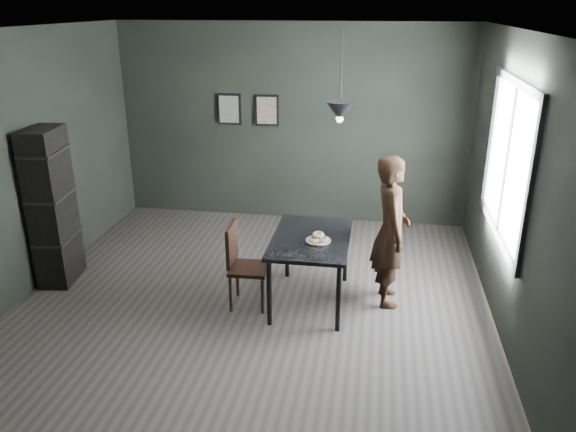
% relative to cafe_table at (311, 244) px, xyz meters
% --- Properties ---
extents(ground, '(5.00, 5.00, 0.00)m').
position_rel_cafe_table_xyz_m(ground, '(-0.60, 0.00, -0.67)').
color(ground, '#332E2C').
rests_on(ground, ground).
extents(back_wall, '(5.00, 0.10, 2.80)m').
position_rel_cafe_table_xyz_m(back_wall, '(-0.60, 2.50, 0.73)').
color(back_wall, black).
rests_on(back_wall, ground).
extents(ceiling, '(5.00, 5.00, 0.02)m').
position_rel_cafe_table_xyz_m(ceiling, '(-0.60, 0.00, 2.13)').
color(ceiling, silver).
rests_on(ceiling, ground).
extents(window_assembly, '(0.04, 1.96, 1.56)m').
position_rel_cafe_table_xyz_m(window_assembly, '(1.87, 0.20, 0.93)').
color(window_assembly, white).
rests_on(window_assembly, ground).
extents(cafe_table, '(0.80, 1.20, 0.75)m').
position_rel_cafe_table_xyz_m(cafe_table, '(0.00, 0.00, 0.00)').
color(cafe_table, black).
rests_on(cafe_table, ground).
extents(white_plate, '(0.23, 0.23, 0.01)m').
position_rel_cafe_table_xyz_m(white_plate, '(0.09, -0.11, 0.08)').
color(white_plate, white).
rests_on(white_plate, cafe_table).
extents(donut_pile, '(0.21, 0.21, 0.09)m').
position_rel_cafe_table_xyz_m(donut_pile, '(0.09, -0.11, 0.12)').
color(donut_pile, beige).
rests_on(donut_pile, white_plate).
extents(woman, '(0.46, 0.64, 1.62)m').
position_rel_cafe_table_xyz_m(woman, '(0.82, 0.15, 0.14)').
color(woman, black).
rests_on(woman, ground).
extents(wood_chair, '(0.41, 0.41, 0.91)m').
position_rel_cafe_table_xyz_m(wood_chair, '(-0.71, -0.18, -0.15)').
color(wood_chair, black).
rests_on(wood_chair, ground).
extents(shelf_unit, '(0.41, 0.63, 1.78)m').
position_rel_cafe_table_xyz_m(shelf_unit, '(-2.92, 0.05, 0.22)').
color(shelf_unit, black).
rests_on(shelf_unit, ground).
extents(pendant_lamp, '(0.28, 0.28, 0.86)m').
position_rel_cafe_table_xyz_m(pendant_lamp, '(0.25, 0.10, 1.38)').
color(pendant_lamp, black).
rests_on(pendant_lamp, ground).
extents(framed_print_left, '(0.34, 0.04, 0.44)m').
position_rel_cafe_table_xyz_m(framed_print_left, '(-1.50, 2.47, 0.93)').
color(framed_print_left, black).
rests_on(framed_print_left, ground).
extents(framed_print_right, '(0.34, 0.04, 0.44)m').
position_rel_cafe_table_xyz_m(framed_print_right, '(-0.95, 2.47, 0.93)').
color(framed_print_right, black).
rests_on(framed_print_right, ground).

